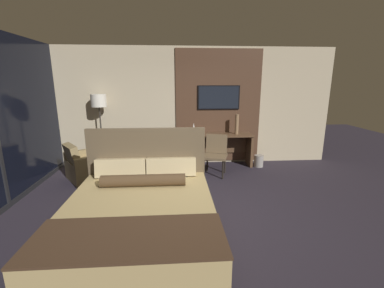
{
  "coord_description": "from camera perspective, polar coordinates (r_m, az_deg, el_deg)",
  "views": [
    {
      "loc": [
        -0.26,
        -3.64,
        2.0
      ],
      "look_at": [
        0.05,
        0.83,
        0.91
      ],
      "focal_mm": 24.0,
      "sensor_mm": 36.0,
      "label": 1
    }
  ],
  "objects": [
    {
      "name": "ground_plane",
      "position": [
        4.16,
        0.09,
        -15.03
      ],
      "size": [
        16.0,
        16.0,
        0.0
      ],
      "primitive_type": "plane",
      "color": "#28232D"
    },
    {
      "name": "wall_back_tv_panel",
      "position": [
        6.27,
        -0.7,
        8.21
      ],
      "size": [
        7.2,
        0.09,
        2.8
      ],
      "color": "#BCAD8E",
      "rests_on": "ground_plane"
    },
    {
      "name": "bed",
      "position": [
        3.45,
        -11.34,
        -15.47
      ],
      "size": [
        1.85,
        2.23,
        1.29
      ],
      "color": "#33281E",
      "rests_on": "ground_plane"
    },
    {
      "name": "desk",
      "position": [
        6.23,
        6.01,
        -0.13
      ],
      "size": [
        1.56,
        0.5,
        0.78
      ],
      "color": "brown",
      "rests_on": "ground_plane"
    },
    {
      "name": "tv",
      "position": [
        6.26,
        5.95,
        10.25
      ],
      "size": [
        1.01,
        0.04,
        0.57
      ],
      "color": "black"
    },
    {
      "name": "desk_chair",
      "position": [
        5.63,
        5.28,
        -1.63
      ],
      "size": [
        0.62,
        0.62,
        0.88
      ],
      "rotation": [
        0.0,
        0.0,
        -0.31
      ],
      "color": "brown",
      "rests_on": "ground_plane"
    },
    {
      "name": "armchair_by_window",
      "position": [
        5.83,
        -22.42,
        -4.66
      ],
      "size": [
        1.02,
        1.03,
        0.79
      ],
      "rotation": [
        0.0,
        0.0,
        2.21
      ],
      "color": "olive",
      "rests_on": "ground_plane"
    },
    {
      "name": "floor_lamp",
      "position": [
        6.2,
        -19.94,
        7.8
      ],
      "size": [
        0.34,
        0.34,
        1.73
      ],
      "color": "#282623",
      "rests_on": "ground_plane"
    },
    {
      "name": "vase_tall",
      "position": [
        6.19,
        9.93,
        4.36
      ],
      "size": [
        0.09,
        0.09,
        0.47
      ],
      "color": "#846647",
      "rests_on": "desk"
    },
    {
      "name": "vase_short",
      "position": [
        6.0,
        0.36,
        3.37
      ],
      "size": [
        0.12,
        0.12,
        0.28
      ],
      "color": "silver",
      "rests_on": "desk"
    },
    {
      "name": "waste_bin",
      "position": [
        6.4,
        14.59,
        -3.65
      ],
      "size": [
        0.22,
        0.22,
        0.28
      ],
      "color": "gray",
      "rests_on": "ground_plane"
    }
  ]
}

